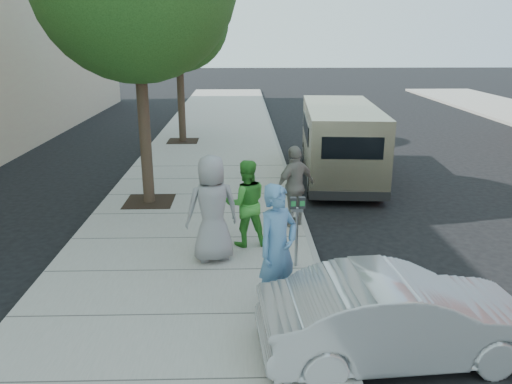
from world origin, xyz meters
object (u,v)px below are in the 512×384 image
sedan (399,317)px  person_gray_shirt (212,209)px  van (340,141)px  person_striped_polo (295,186)px  person_green_shirt (246,203)px  parking_meter (297,217)px  tree_far (179,15)px  person_officer (277,249)px

sedan → person_gray_shirt: (-2.61, 2.86, 0.54)m
van → sedan: size_ratio=1.64×
sedan → person_striped_polo: 4.70m
sedan → person_striped_polo: (-0.92, 4.59, 0.43)m
person_green_shirt → sedan: bearing=109.8°
van → person_green_shirt: size_ratio=3.49×
person_gray_shirt → person_striped_polo: size_ratio=1.12×
parking_meter → person_striped_polo: size_ratio=0.74×
person_gray_shirt → parking_meter: bearing=150.8°
tree_far → sedan: bearing=-72.6°
parking_meter → van: size_ratio=0.22×
parking_meter → person_officer: 1.55m
parking_meter → person_striped_polo: (0.18, 2.07, -0.06)m
parking_meter → person_officer: person_officer is taller
van → person_striped_polo: (-1.78, -4.27, -0.12)m
parking_meter → person_green_shirt: (-0.90, 1.02, -0.08)m
parking_meter → person_gray_shirt: 1.56m
van → person_officer: size_ratio=3.06×
tree_far → person_officer: 13.70m
person_officer → tree_far: bearing=62.5°
tree_far → person_gray_shirt: (1.76, -11.06, -3.73)m
parking_meter → van: (1.95, 6.34, 0.06)m
sedan → person_officer: 1.94m
tree_far → person_gray_shirt: 11.80m
person_striped_polo → person_officer: bearing=44.0°
tree_far → person_gray_shirt: tree_far is taller
parking_meter → van: bearing=68.8°
sedan → person_striped_polo: size_ratio=2.07×
parking_meter → sedan: bearing=-70.6°
person_green_shirt → van: bearing=-127.8°
person_officer → person_gray_shirt: bearing=80.4°
person_gray_shirt → person_green_shirt: bearing=-149.0°
parking_meter → person_striped_polo: bearing=81.0°
tree_far → sedan: tree_far is taller
tree_far → sedan: 15.20m
sedan → person_gray_shirt: person_gray_shirt is taller
person_officer → person_green_shirt: size_ratio=1.14×
sedan → person_officer: (-1.55, 1.04, 0.54)m
parking_meter → person_green_shirt: bearing=127.2°
parking_meter → van: van is taller
person_officer → person_gray_shirt: 2.11m
person_officer → parking_meter: bearing=33.1°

